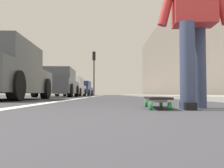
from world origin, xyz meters
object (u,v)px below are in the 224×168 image
Objects in this scene: parked_car_near at (1,72)px; traffic_light at (94,65)px; parked_car_far at (72,87)px; skateboard at (156,99)px; parked_car_mid at (58,83)px; parked_car_end at (82,89)px; skater_person at (194,14)px.

traffic_light is at bearing -4.96° from parked_car_near.
skateboard is at bearing -168.27° from parked_car_far.
parked_car_mid is 11.83m from parked_car_end.
traffic_light is (16.26, -1.41, 2.16)m from parked_car_near.
skateboard is 0.52× the size of skater_person.
parked_car_near is 18.40m from parked_car_end.
traffic_light is at bearing 5.39° from skateboard.
skater_person is 0.38× the size of parked_car_near.
skateboard is at bearing -171.64° from parked_car_end.
parked_car_mid is 1.04× the size of parked_car_far.
skateboard is 0.21× the size of traffic_light.
parked_car_mid reaches higher than parked_car_end.
skater_person is 0.40× the size of traffic_light.
skater_person is at bearing -173.68° from traffic_light.
traffic_light is (20.05, 1.89, 2.78)m from skateboard.
skater_person reaches higher than parked_car_end.
skateboard is 0.19× the size of parked_car_mid.
traffic_light reaches higher than parked_car_far.
parked_car_mid reaches higher than parked_car_far.
parked_car_mid is 10.01m from traffic_light.
parked_car_near is 1.04× the size of parked_car_end.
skater_person is 0.36× the size of parked_car_mid.
skateboard is 5.06m from parked_car_near.
parked_car_near reaches higher than parked_car_far.
parked_car_near is 6.57m from parked_car_mid.
parked_car_end is at bearing 32.62° from traffic_light.
traffic_light reaches higher than parked_car_mid.
skateboard is 22.43m from parked_car_end.
skateboard is at bearing -138.94° from parked_car_near.
parked_car_mid reaches higher than skateboard.
parked_car_far is 4.45m from traffic_light.
skateboard is 0.19× the size of parked_car_far.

